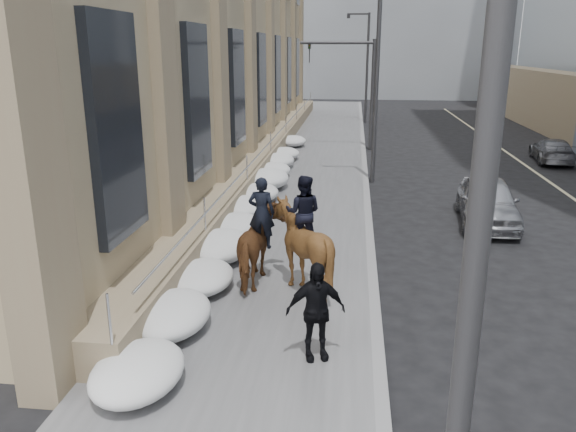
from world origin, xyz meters
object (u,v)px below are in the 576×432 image
object	(u,v)px
pedestrian	(316,311)
car_grey	(552,150)
mounted_horse_right	(302,243)
car_silver	(488,201)
mounted_horse_left	(261,244)

from	to	relation	value
pedestrian	car_grey	world-z (taller)	pedestrian
mounted_horse_right	car_silver	bearing A→B (deg)	-127.09
mounted_horse_right	pedestrian	xyz separation A→B (m)	(0.51, -2.97, -0.22)
mounted_horse_left	car_grey	distance (m)	20.78
mounted_horse_left	car_grey	size ratio (longest dim) A/B	0.62
pedestrian	car_silver	xyz separation A→B (m)	(5.00, 9.20, -0.30)
mounted_horse_right	pedestrian	bearing A→B (deg)	104.22
mounted_horse_left	car_silver	size ratio (longest dim) A/B	0.59
mounted_horse_right	car_silver	world-z (taller)	mounted_horse_right
mounted_horse_left	pedestrian	size ratio (longest dim) A/B	1.39
mounted_horse_left	car_silver	distance (m)	8.83
mounted_horse_right	pedestrian	size ratio (longest dim) A/B	1.46
car_grey	car_silver	bearing A→B (deg)	70.25
mounted_horse_left	car_silver	bearing A→B (deg)	-137.07
mounted_horse_left	car_grey	world-z (taller)	mounted_horse_left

